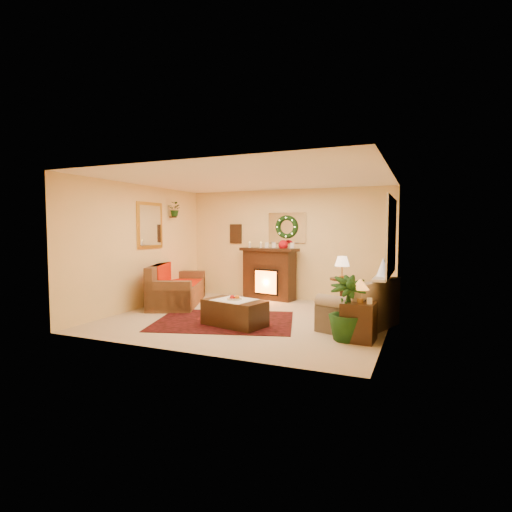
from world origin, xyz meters
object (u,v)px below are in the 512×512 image
at_px(side_table_round, 341,293).
at_px(end_table_square, 359,323).
at_px(fireplace, 269,276).
at_px(loveseat, 359,303).
at_px(coffee_table, 235,314).
at_px(sofa, 178,285).

relative_size(side_table_round, end_table_square, 1.10).
xyz_separation_m(fireplace, loveseat, (2.40, -1.98, -0.13)).
distance_m(fireplace, coffee_table, 2.74).
xyz_separation_m(fireplace, end_table_square, (2.52, -2.78, -0.28)).
height_order(sofa, fireplace, fireplace).
xyz_separation_m(sofa, fireplace, (1.66, 1.36, 0.12)).
height_order(fireplace, loveseat, fireplace).
bearing_deg(end_table_square, sofa, 161.14).
bearing_deg(sofa, coffee_table, -55.24).
distance_m(side_table_round, end_table_square, 2.46).
bearing_deg(fireplace, side_table_round, -2.44).
distance_m(sofa, loveseat, 4.11).
xyz_separation_m(loveseat, end_table_square, (0.12, -0.80, -0.15)).
xyz_separation_m(sofa, coffee_table, (2.06, -1.34, -0.22)).
distance_m(fireplace, side_table_round, 1.87).
relative_size(fireplace, loveseat, 0.88).
bearing_deg(fireplace, sofa, -129.91).
distance_m(sofa, coffee_table, 2.47).
relative_size(fireplace, coffee_table, 1.17).
bearing_deg(coffee_table, fireplace, 112.32).
bearing_deg(end_table_square, loveseat, 98.69).
relative_size(sofa, fireplace, 1.67).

